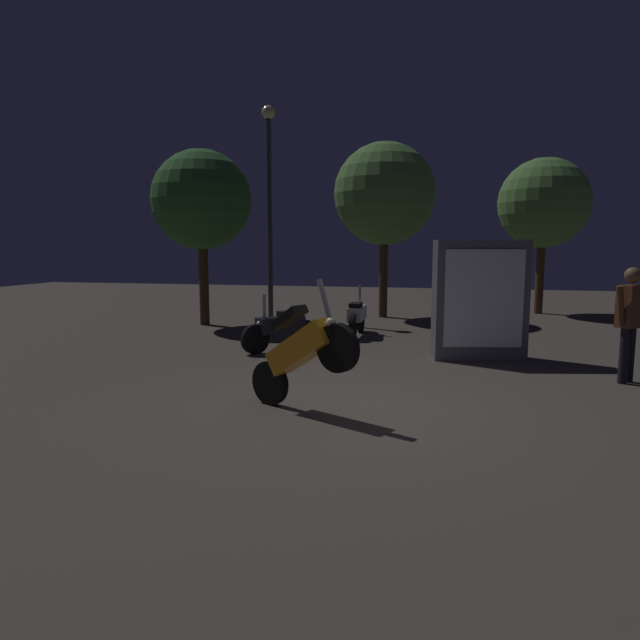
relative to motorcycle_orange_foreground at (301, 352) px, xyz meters
The scene contains 10 objects.
ground_plane 1.02m from the motorcycle_orange_foreground, 34.59° to the left, with size 40.00×40.00×0.00m, color #4C443D.
motorcycle_orange_foreground is the anchor object (origin of this frame).
motorcycle_white_parked_left 5.85m from the motorcycle_orange_foreground, 92.25° to the left, with size 0.31×1.66×1.11m.
motorcycle_black_parked_right 4.01m from the motorcycle_orange_foreground, 110.13° to the left, with size 1.19×1.29×1.11m.
person_rider_beside 4.95m from the motorcycle_orange_foreground, 30.00° to the left, with size 0.56×0.51×1.70m.
streetlamp_far 9.30m from the motorcycle_orange_foreground, 109.98° to the left, with size 0.36×0.36×5.68m.
tree_left_bg 9.64m from the motorcycle_orange_foreground, 90.13° to the left, with size 2.79×2.79×4.80m.
tree_center_bg 8.33m from the motorcycle_orange_foreground, 122.41° to the left, with size 2.46×2.46×4.35m.
tree_right_bg 12.20m from the motorcycle_orange_foreground, 68.41° to the left, with size 2.59×2.59×4.51m.
kiosk_billboard 4.43m from the motorcycle_orange_foreground, 59.23° to the left, with size 1.67×0.82×2.10m.
Camera 1 is at (1.06, -6.68, 2.00)m, focal length 31.17 mm.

